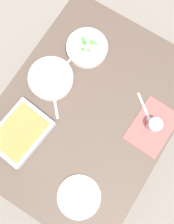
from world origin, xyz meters
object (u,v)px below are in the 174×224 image
Objects in this scene: spoon_spare at (146,112)px; drink_cup at (154,126)px; baking_dish at (21,133)px; side_plate at (79,197)px; stew_bowl at (51,79)px; spoon_by_stew at (54,99)px; fork_on_table at (73,57)px; broccoli_bowl at (87,48)px; spoon_by_broccoli at (93,55)px.

drink_cup is at bearing 52.27° from spoon_spare.
baking_dish is 0.44m from side_plate.
spoon_by_stew is at bearing 42.22° from stew_bowl.
fork_on_table is at bearing 172.30° from stew_bowl.
baking_dish is 3.79× the size of drink_cup.
stew_bowl is at bearing -83.40° from drink_cup.
spoon_spare is 0.84× the size of fork_on_table.
stew_bowl is at bearing -77.04° from spoon_spare.
stew_bowl is 1.38× the size of fork_on_table.
drink_cup reaches higher than spoon_spare.
spoon_by_stew is (0.34, 0.00, -0.02)m from broccoli_bowl.
baking_dish is 0.69m from drink_cup.
side_plate is 0.76m from fork_on_table.
drink_cup reaches higher than stew_bowl.
fork_on_table is at bearing -51.72° from spoon_by_broccoli.
drink_cup is 0.57× the size of spoon_spare.
broccoli_bowl is 0.80m from side_plate.
spoon_by_stew is 0.81× the size of spoon_by_broccoli.
spoon_by_broccoli is at bearing 155.91° from stew_bowl.
spoon_by_stew is 0.26m from fork_on_table.
side_plate is at bearing 29.23° from broccoli_bowl.
side_plate is at bearing 75.40° from baking_dish.
drink_cup reaches higher than baking_dish.
baking_dish is 1.46× the size of side_plate.
baking_dish reaches higher than spoon_by_broccoli.
drink_cup is at bearing 70.38° from broccoli_bowl.
spoon_by_stew is at bearing -74.27° from drink_cup.
baking_dish reaches higher than stew_bowl.
drink_cup reaches higher than spoon_by_stew.
drink_cup is 0.48× the size of fork_on_table.
spoon_by_broccoli is (-0.69, -0.35, -0.00)m from side_plate.
broccoli_bowl is 0.05m from spoon_by_broccoli.
spoon_by_broccoli is (0.01, 0.04, -0.02)m from broccoli_bowl.
drink_cup is at bearing 164.78° from side_plate.
broccoli_bowl is 0.56m from drink_cup.
baking_dish is 1.83× the size of spoon_by_broccoli.
broccoli_bowl is 0.48m from spoon_spare.
spoon_spare is at bearing 73.58° from broccoli_bowl.
fork_on_table is at bearing -144.99° from side_plate.
side_plate reaches higher than spoon_by_broccoli.
baking_dish reaches higher than spoon_by_stew.
spoon_spare is (0.13, 0.42, 0.00)m from spoon_by_broccoli.
drink_cup is 0.55m from spoon_by_stew.
spoon_by_broccoli is (-0.25, 0.11, -0.03)m from stew_bowl.
broccoli_bowl is at bearing -109.62° from drink_cup.
spoon_by_broccoli is at bearing 172.20° from baking_dish.
fork_on_table is (-0.18, 0.02, -0.03)m from stew_bowl.
spoon_spare reaches higher than fork_on_table.
stew_bowl is 1.05× the size of broccoli_bowl.
stew_bowl reaches higher than spoon_by_broccoli.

